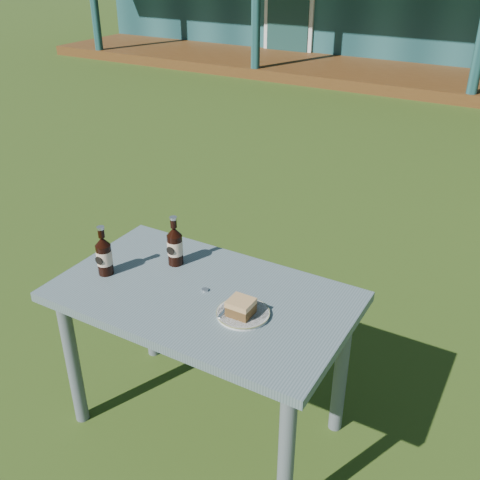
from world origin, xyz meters
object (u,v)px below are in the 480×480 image
Objects in this scene: plate at (243,313)px; cola_bottle_near at (175,245)px; cake_slice at (241,307)px; cola_bottle_far at (104,255)px; cafe_table at (204,313)px.

plate is 0.90× the size of cola_bottle_near.
cola_bottle_far is (-0.65, -0.02, 0.04)m from cake_slice.
cafe_table is at bearing 166.61° from plate.
plate is (0.22, -0.05, 0.11)m from cafe_table.
cafe_table is at bearing 162.88° from cake_slice.
cafe_table is 0.27m from cake_slice.
cola_bottle_far is at bearing -177.31° from plate.
cafe_table is 0.48m from cola_bottle_far.
cola_bottle_far is (-0.44, -0.08, 0.19)m from cafe_table.
cake_slice is (-0.00, -0.01, 0.04)m from plate.
cola_bottle_near is at bearing 155.85° from cake_slice.
cake_slice reaches higher than cafe_table.
cola_bottle_near is 0.30m from cola_bottle_far.
cake_slice is 0.41× the size of cola_bottle_far.
plate is 0.49m from cola_bottle_near.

